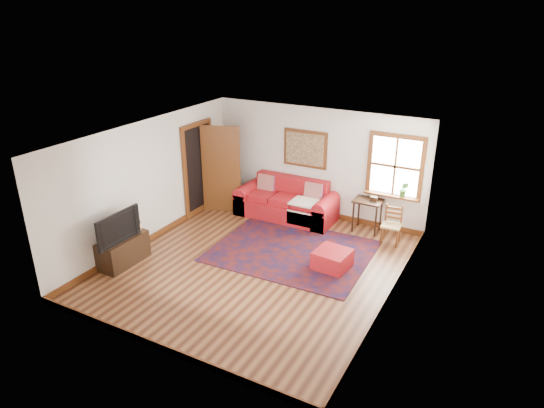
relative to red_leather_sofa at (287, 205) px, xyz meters
The scene contains 13 objects.
ground 2.39m from the red_leather_sofa, 77.04° to the right, with size 5.50×5.50×0.00m, color #432112.
room_envelope 2.72m from the red_leather_sofa, 76.95° to the right, with size 5.04×5.54×2.52m.
window 2.56m from the red_leather_sofa, ahead, with size 1.18×0.20×1.38m.
doorway 1.92m from the red_leather_sofa, 162.61° to the right, with size 0.89×1.08×2.14m.
framed_artwork 1.34m from the red_leather_sofa, 60.40° to the left, with size 1.05×0.07×0.85m.
persian_rug 1.74m from the red_leather_sofa, 59.92° to the right, with size 3.01×2.41×0.02m, color #50110B.
red_leather_sofa is the anchor object (origin of this frame).
red_ottoman 2.48m from the red_leather_sofa, 43.45° to the right, with size 0.61×0.61×0.35m, color #A7151D.
side_table 1.88m from the red_leather_sofa, ahead, with size 0.60×0.45×0.72m.
ladder_back_chair 2.48m from the red_leather_sofa, ahead, with size 0.40×0.38×0.81m.
media_cabinet 3.83m from the red_leather_sofa, 116.85° to the right, with size 0.45×0.99×0.54m, color black.
television 3.99m from the red_leather_sofa, 115.62° to the right, with size 1.02×0.13×0.59m, color black.
candle_hurricane 3.48m from the red_leather_sofa, 119.03° to the right, with size 0.12×0.12×0.18m.
Camera 1 is at (4.03, -6.89, 4.58)m, focal length 32.00 mm.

